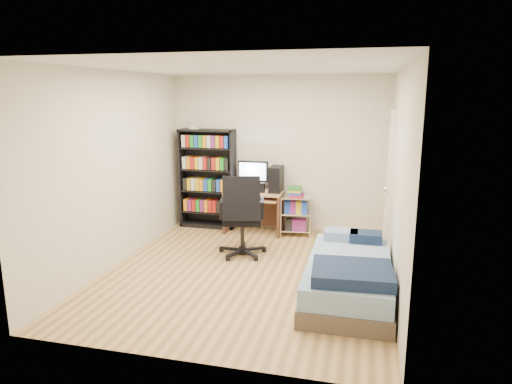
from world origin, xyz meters
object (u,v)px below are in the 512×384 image
(bed, at_px, (349,276))
(computer_desk, at_px, (260,195))
(media_shelf, at_px, (208,178))
(office_chair, at_px, (242,230))

(bed, bearing_deg, computer_desk, 125.54)
(bed, bearing_deg, media_shelf, 137.77)
(office_chair, bearing_deg, media_shelf, 113.41)
(office_chair, distance_m, bed, 1.78)
(media_shelf, distance_m, bed, 3.34)
(computer_desk, bearing_deg, media_shelf, 173.88)
(office_chair, bearing_deg, bed, -46.46)
(computer_desk, distance_m, bed, 2.62)
(computer_desk, xyz_separation_m, office_chair, (0.01, -1.14, -0.25))
(media_shelf, xyz_separation_m, bed, (2.43, -2.21, -0.61))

